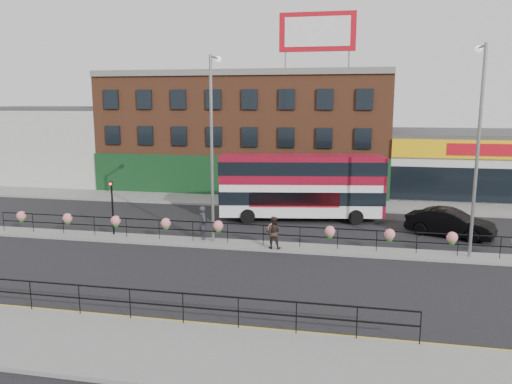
% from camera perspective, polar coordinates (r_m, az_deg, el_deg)
% --- Properties ---
extents(ground, '(120.00, 120.00, 0.00)m').
position_cam_1_polar(ground, '(27.55, -1.23, -6.23)').
color(ground, black).
rests_on(ground, ground).
extents(south_pavement, '(60.00, 4.00, 0.15)m').
position_cam_1_polar(south_pavement, '(16.84, -10.55, -17.39)').
color(south_pavement, gray).
rests_on(south_pavement, ground).
extents(north_pavement, '(60.00, 4.00, 0.15)m').
position_cam_1_polar(north_pavement, '(38.99, 2.59, -1.17)').
color(north_pavement, gray).
rests_on(north_pavement, ground).
extents(median, '(60.00, 1.60, 0.15)m').
position_cam_1_polar(median, '(27.53, -1.23, -6.08)').
color(median, gray).
rests_on(median, ground).
extents(yellow_line_inner, '(60.00, 0.10, 0.01)m').
position_cam_1_polar(yellow_line_inner, '(18.79, -7.86, -14.47)').
color(yellow_line_inner, gold).
rests_on(yellow_line_inner, ground).
extents(yellow_line_outer, '(60.00, 0.10, 0.01)m').
position_cam_1_polar(yellow_line_outer, '(18.64, -8.05, -14.69)').
color(yellow_line_outer, gold).
rests_on(yellow_line_outer, ground).
extents(brick_building, '(25.00, 12.21, 10.30)m').
position_cam_1_polar(brick_building, '(46.84, -0.74, 7.01)').
color(brick_building, brown).
rests_on(brick_building, ground).
extents(supermarket, '(15.00, 12.25, 5.30)m').
position_cam_1_polar(supermarket, '(47.10, 23.83, 3.12)').
color(supermarket, silver).
rests_on(supermarket, ground).
extents(warehouse_west, '(15.50, 12.00, 7.30)m').
position_cam_1_polar(warehouse_west, '(54.89, -21.97, 5.21)').
color(warehouse_west, '#B7B7B1').
rests_on(warehouse_west, ground).
extents(billboard, '(6.00, 0.29, 4.40)m').
position_cam_1_polar(billboard, '(41.23, 7.02, 17.70)').
color(billboard, '#B20C18').
rests_on(billboard, brick_building).
extents(median_railing, '(30.04, 0.56, 1.23)m').
position_cam_1_polar(median_railing, '(27.27, -1.24, -4.12)').
color(median_railing, black).
rests_on(median_railing, median).
extents(south_railing, '(20.04, 0.05, 1.12)m').
position_cam_1_polar(south_railing, '(18.80, -14.24, -11.52)').
color(south_railing, black).
rests_on(south_railing, south_pavement).
extents(double_decker_bus, '(11.05, 4.27, 4.36)m').
position_cam_1_polar(double_decker_bus, '(33.19, 5.26, 1.33)').
color(double_decker_bus, white).
rests_on(double_decker_bus, ground).
extents(car, '(5.32, 6.18, 1.62)m').
position_cam_1_polar(car, '(31.48, 21.29, -3.31)').
color(car, black).
rests_on(car, ground).
extents(pedestrian_a, '(1.01, 0.94, 1.90)m').
position_cam_1_polar(pedestrian_a, '(28.32, -6.05, -3.51)').
color(pedestrian_a, '#2A2A33').
rests_on(pedestrian_a, median).
extents(pedestrian_b, '(0.87, 0.68, 1.74)m').
position_cam_1_polar(pedestrian_b, '(26.46, 1.97, -4.64)').
color(pedestrian_b, black).
rests_on(pedestrian_b, median).
extents(lamp_column_west, '(0.36, 1.78, 10.16)m').
position_cam_1_polar(lamp_column_west, '(27.32, -4.95, 6.77)').
color(lamp_column_west, slate).
rests_on(lamp_column_west, median).
extents(lamp_column_east, '(0.37, 1.83, 10.44)m').
position_cam_1_polar(lamp_column_east, '(26.70, 24.01, 6.19)').
color(lamp_column_east, slate).
rests_on(lamp_column_east, median).
extents(traffic_light_median, '(0.15, 0.28, 3.65)m').
position_cam_1_polar(traffic_light_median, '(30.05, -16.15, -0.40)').
color(traffic_light_median, black).
rests_on(traffic_light_median, median).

